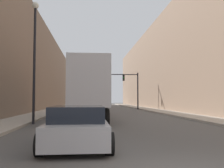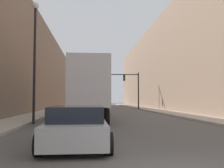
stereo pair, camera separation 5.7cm
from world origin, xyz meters
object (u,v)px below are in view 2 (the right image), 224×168
object	(u,v)px
semi_truck	(89,90)
traffic_signal_gantry	(127,84)
street_lamp	(35,47)
sedan_car	(77,127)

from	to	relation	value
semi_truck	traffic_signal_gantry	world-z (taller)	traffic_signal_gantry
street_lamp	traffic_signal_gantry	bearing A→B (deg)	66.82
traffic_signal_gantry	street_lamp	xyz separation A→B (m)	(-9.18, -21.43, 0.99)
sedan_car	street_lamp	world-z (taller)	street_lamp
traffic_signal_gantry	street_lamp	size ratio (longest dim) A/B	0.85
semi_truck	street_lamp	bearing A→B (deg)	-127.95
traffic_signal_gantry	street_lamp	bearing A→B (deg)	-113.18
semi_truck	sedan_car	size ratio (longest dim) A/B	3.30
street_lamp	sedan_car	bearing A→B (deg)	-67.71
sedan_car	traffic_signal_gantry	bearing A→B (deg)	78.20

